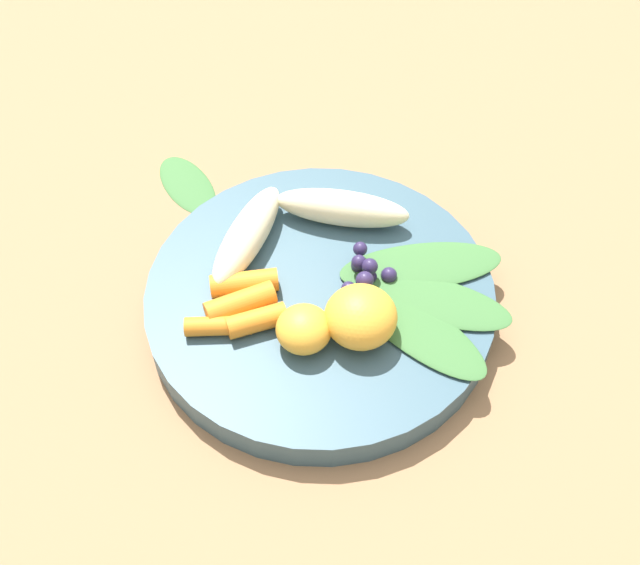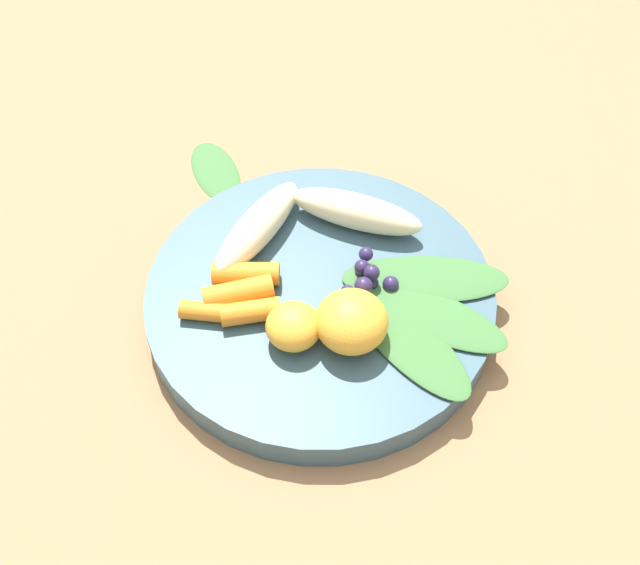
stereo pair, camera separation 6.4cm
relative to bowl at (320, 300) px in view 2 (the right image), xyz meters
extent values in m
plane|color=#99704C|center=(0.00, 0.00, -0.01)|extent=(2.40, 2.40, 0.00)
cylinder|color=#385666|center=(0.00, 0.00, 0.00)|extent=(0.28, 0.28, 0.03)
ellipsoid|color=beige|center=(0.04, 0.07, 0.03)|extent=(0.12, 0.06, 0.03)
ellipsoid|color=beige|center=(0.08, -0.01, 0.03)|extent=(0.04, 0.12, 0.03)
ellipsoid|color=#F4A833|center=(-0.04, -0.04, 0.03)|extent=(0.06, 0.06, 0.04)
ellipsoid|color=#F4A833|center=(-0.05, 0.01, 0.03)|extent=(0.04, 0.04, 0.03)
cylinder|color=orange|center=(-0.01, 0.06, 0.02)|extent=(0.03, 0.06, 0.02)
cylinder|color=orange|center=(-0.03, 0.06, 0.02)|extent=(0.05, 0.06, 0.02)
cylinder|color=orange|center=(-0.05, 0.07, 0.02)|extent=(0.02, 0.05, 0.01)
cylinder|color=orange|center=(-0.04, 0.04, 0.02)|extent=(0.04, 0.05, 0.02)
sphere|color=#2D234C|center=(0.02, -0.05, 0.02)|extent=(0.01, 0.01, 0.01)
sphere|color=#2D234C|center=(0.00, -0.02, 0.02)|extent=(0.01, 0.01, 0.01)
sphere|color=#2D234C|center=(0.02, -0.03, 0.02)|extent=(0.01, 0.01, 0.01)
sphere|color=#2D234C|center=(0.01, -0.04, 0.02)|extent=(0.01, 0.01, 0.01)
sphere|color=#2D234C|center=(0.02, -0.03, 0.03)|extent=(0.01, 0.01, 0.01)
sphere|color=#2D234C|center=(0.02, -0.04, 0.03)|extent=(0.01, 0.01, 0.01)
sphere|color=#2D234C|center=(0.00, -0.04, 0.03)|extent=(0.01, 0.01, 0.01)
sphere|color=#2D234C|center=(0.03, -0.03, 0.03)|extent=(0.01, 0.01, 0.01)
ellipsoid|color=#3D7038|center=(-0.03, -0.08, 0.02)|extent=(0.12, 0.14, 0.01)
ellipsoid|color=#3D7038|center=(0.00, -0.09, 0.02)|extent=(0.07, 0.13, 0.01)
ellipsoid|color=#3D7038|center=(0.03, -0.08, 0.02)|extent=(0.08, 0.14, 0.01)
ellipsoid|color=#3D7038|center=(0.13, 0.14, -0.01)|extent=(0.09, 0.09, 0.01)
camera|label=1|loc=(-0.39, -0.05, 0.53)|focal=45.56mm
camera|label=2|loc=(-0.38, -0.12, 0.53)|focal=45.56mm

